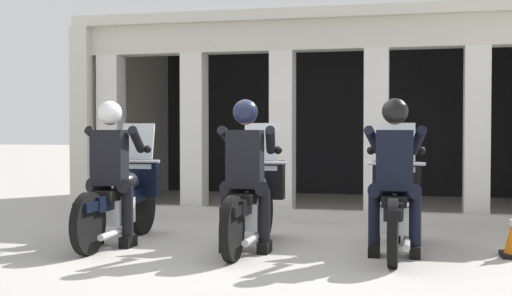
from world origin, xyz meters
The scene contains 9 objects.
ground_plane centered at (0.00, 3.00, 0.00)m, with size 80.00×80.00×0.00m, color #A8A59E.
station_building centered at (0.46, 4.81, 1.87)m, with size 8.10×3.92×3.05m.
kerb_strip centered at (0.46, 2.47, 0.06)m, with size 7.60×0.24×0.12m, color #B7B5AD.
motorcycle_left centered at (-1.51, 0.00, 0.50)m, with size 0.62×2.04×1.35m.
police_officer_left centered at (-1.51, -0.29, 0.94)m, with size 0.63×0.61×1.58m.
motorcycle_center centered at (0.00, -0.01, 0.50)m, with size 0.62×2.04×1.35m.
police_officer_center centered at (0.00, -0.29, 0.94)m, with size 0.63×0.61×1.58m.
motorcycle_right centered at (1.51, 0.08, 0.50)m, with size 0.62×2.04×1.35m.
police_officer_right centered at (1.51, -0.21, 0.94)m, with size 0.63×0.61×1.58m.
Camera 1 is at (1.69, -7.08, 1.28)m, focal length 47.49 mm.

